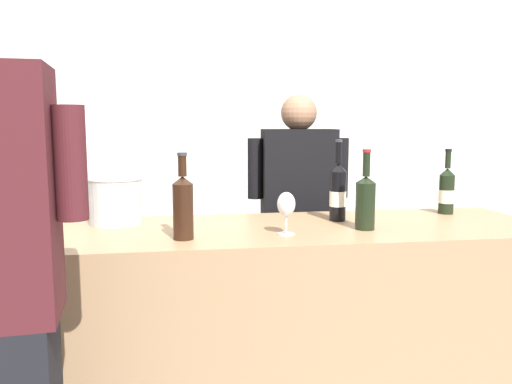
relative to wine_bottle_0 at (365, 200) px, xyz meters
The scene contains 11 objects.
wall_back 2.75m from the wine_bottle_0, 99.98° to the left, with size 8.00×0.10×2.80m, color beige.
counter 0.79m from the wine_bottle_0, 168.48° to the left, with size 2.54×0.69×1.01m, color #9E7A56.
wine_bottle_0 is the anchor object (origin of this frame).
wine_bottle_1 0.21m from the wine_bottle_0, 104.60° to the left, with size 0.07×0.07×0.36m.
wine_bottle_2 1.32m from the wine_bottle_0, 167.92° to the left, with size 0.08×0.08×0.33m.
wine_bottle_3 0.74m from the wine_bottle_0, behind, with size 0.08×0.08×0.32m.
wine_bottle_4 0.59m from the wine_bottle_0, 29.48° to the left, with size 0.07×0.07×0.31m.
wine_bottle_5 1.42m from the wine_bottle_0, behind, with size 0.08×0.08×0.34m.
wine_glass 0.34m from the wine_bottle_0, behind, with size 0.07×0.07×0.17m.
ice_bucket 1.06m from the wine_bottle_0, 164.58° to the left, with size 0.23×0.23×0.20m.
person_server 0.81m from the wine_bottle_0, 98.50° to the left, with size 0.54×0.27×1.59m.
Camera 1 is at (-0.29, -2.08, 1.45)m, focal length 36.27 mm.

